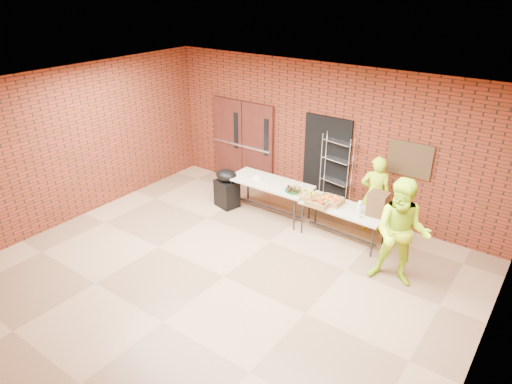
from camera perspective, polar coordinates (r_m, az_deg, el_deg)
room at (r=7.34m, az=-4.46°, el=-0.32°), size 8.08×7.08×3.28m
double_doors at (r=11.30m, az=-1.64°, el=6.15°), size 1.78×0.12×2.10m
dark_doorway at (r=10.16m, az=8.77°, el=3.59°), size 1.10×0.06×2.10m
bronze_plaque at (r=9.36m, az=18.72°, el=3.86°), size 0.85×0.04×0.70m
wire_rack at (r=9.97m, az=9.94°, el=2.13°), size 0.69×0.34×1.80m
table_left at (r=9.85m, az=1.74°, el=0.95°), size 1.86×0.78×0.76m
table_right at (r=9.07m, az=10.87°, el=-2.24°), size 1.72×0.79×0.70m
basket_bananas at (r=9.25m, az=6.71°, el=-0.57°), size 0.42×0.33×0.13m
basket_oranges at (r=9.14m, az=9.31°, el=-1.02°), size 0.46×0.36×0.14m
basket_apples at (r=9.03m, az=7.82°, el=-1.26°), size 0.46×0.36×0.14m
muffin_tray at (r=9.41m, az=4.86°, el=0.40°), size 0.41×0.41×0.10m
napkin_box at (r=9.94m, az=0.20°, el=1.79°), size 0.17×0.11×0.06m
coffee_dispenser at (r=8.81m, az=15.01°, el=-1.46°), size 0.35×0.31×0.46m
cup_stack_front at (r=8.83m, az=12.71°, el=-2.00°), size 0.07×0.07×0.22m
cup_stack_mid at (r=8.66m, az=12.71°, el=-2.52°), size 0.07×0.07×0.22m
cup_stack_back at (r=8.87m, az=12.84°, el=-1.83°), size 0.08×0.08×0.23m
covered_grill at (r=10.30m, az=-3.67°, el=0.50°), size 0.57×0.52×0.89m
volunteer_woman at (r=9.45m, az=14.65°, el=-0.27°), size 0.70×0.59×1.62m
volunteer_man at (r=7.87m, az=17.71°, el=-4.94°), size 1.05×0.89×1.91m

